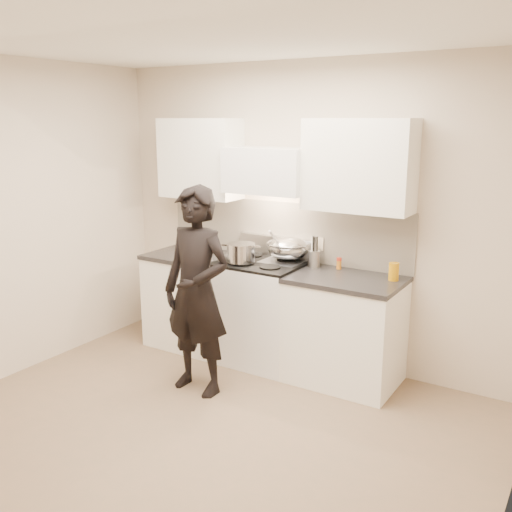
# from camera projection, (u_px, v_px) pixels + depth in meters

# --- Properties ---
(ground_plane) EXTENTS (4.00, 4.00, 0.00)m
(ground_plane) POSITION_uv_depth(u_px,v_px,m) (192.00, 439.00, 4.01)
(ground_plane) COLOR #81644B
(room_shell) EXTENTS (4.04, 3.54, 2.70)m
(room_shell) POSITION_uv_depth(u_px,v_px,m) (213.00, 207.00, 3.98)
(room_shell) COLOR beige
(room_shell) RESTS_ON ground
(stove) EXTENTS (0.76, 0.65, 0.96)m
(stove) POSITION_uv_depth(u_px,v_px,m) (261.00, 311.00, 5.23)
(stove) COLOR white
(stove) RESTS_ON ground
(counter_right) EXTENTS (0.92, 0.67, 0.92)m
(counter_right) POSITION_uv_depth(u_px,v_px,m) (345.00, 330.00, 4.81)
(counter_right) COLOR white
(counter_right) RESTS_ON ground
(counter_left) EXTENTS (0.82, 0.67, 0.92)m
(counter_left) POSITION_uv_depth(u_px,v_px,m) (194.00, 299.00, 5.64)
(counter_left) COLOR white
(counter_left) RESTS_ON ground
(wok) EXTENTS (0.39, 0.48, 0.31)m
(wok) POSITION_uv_depth(u_px,v_px,m) (288.00, 248.00, 5.11)
(wok) COLOR #B7B7B9
(wok) RESTS_ON stove
(stock_pot) EXTENTS (0.34, 0.32, 0.17)m
(stock_pot) POSITION_uv_depth(u_px,v_px,m) (241.00, 253.00, 5.04)
(stock_pot) COLOR #B7B7B9
(stock_pot) RESTS_ON stove
(utensil_crock) EXTENTS (0.10, 0.10, 0.28)m
(utensil_crock) POSITION_uv_depth(u_px,v_px,m) (314.00, 258.00, 5.01)
(utensil_crock) COLOR #B3B3B3
(utensil_crock) RESTS_ON counter_right
(spice_jar) EXTENTS (0.05, 0.05, 0.10)m
(spice_jar) POSITION_uv_depth(u_px,v_px,m) (339.00, 263.00, 4.95)
(spice_jar) COLOR orange
(spice_jar) RESTS_ON counter_right
(oil_glass) EXTENTS (0.08, 0.08, 0.15)m
(oil_glass) POSITION_uv_depth(u_px,v_px,m) (394.00, 272.00, 4.60)
(oil_glass) COLOR #C58107
(oil_glass) RESTS_ON counter_right
(person) EXTENTS (0.63, 0.43, 1.70)m
(person) POSITION_uv_depth(u_px,v_px,m) (197.00, 291.00, 4.56)
(person) COLOR black
(person) RESTS_ON ground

